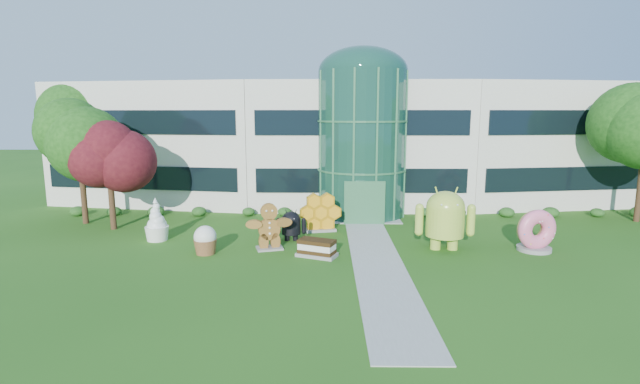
# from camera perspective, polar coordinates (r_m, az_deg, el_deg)

# --- Properties ---
(ground) EXTENTS (140.00, 140.00, 0.00)m
(ground) POSITION_cam_1_polar(r_m,az_deg,el_deg) (21.35, 7.44, -9.65)
(ground) COLOR #215114
(ground) RESTS_ON ground
(building) EXTENTS (46.00, 15.00, 9.30)m
(building) POSITION_cam_1_polar(r_m,az_deg,el_deg) (38.16, 4.46, 6.07)
(building) COLOR beige
(building) RESTS_ON ground
(atrium) EXTENTS (6.00, 6.00, 9.80)m
(atrium) POSITION_cam_1_polar(r_m,az_deg,el_deg) (32.17, 5.16, 5.83)
(atrium) COLOR #194738
(atrium) RESTS_ON ground
(walkway) EXTENTS (2.40, 20.00, 0.04)m
(walkway) POSITION_cam_1_polar(r_m,az_deg,el_deg) (23.22, 6.87, -7.97)
(walkway) COLOR #9E9E93
(walkway) RESTS_ON ground
(tree_red) EXTENTS (4.00, 4.00, 6.00)m
(tree_red) POSITION_cam_1_polar(r_m,az_deg,el_deg) (30.70, -24.40, 1.26)
(tree_red) COLOR #3F0C14
(tree_red) RESTS_ON ground
(trees_backdrop) EXTENTS (52.00, 8.00, 8.40)m
(trees_backdrop) POSITION_cam_1_polar(r_m,az_deg,el_deg) (33.21, 5.01, 4.75)
(trees_backdrop) COLOR #154110
(trees_backdrop) RESTS_ON ground
(android_green) EXTENTS (3.30, 2.29, 3.63)m
(android_green) POSITION_cam_1_polar(r_m,az_deg,el_deg) (24.85, 15.15, -2.79)
(android_green) COLOR #A9C740
(android_green) RESTS_ON ground
(android_black) EXTENTS (1.72, 1.16, 1.94)m
(android_black) POSITION_cam_1_polar(r_m,az_deg,el_deg) (25.86, -3.57, -3.90)
(android_black) COLOR black
(android_black) RESTS_ON ground
(donut) EXTENTS (2.28, 1.41, 2.21)m
(donut) POSITION_cam_1_polar(r_m,az_deg,el_deg) (26.37, 24.99, -4.24)
(donut) COLOR #E25584
(donut) RESTS_ON ground
(gingerbread) EXTENTS (2.86, 1.74, 2.48)m
(gingerbread) POSITION_cam_1_polar(r_m,az_deg,el_deg) (24.28, -6.28, -4.20)
(gingerbread) COLOR brown
(gingerbread) RESTS_ON ground
(ice_cream_sandwich) EXTENTS (2.19, 1.65, 0.87)m
(ice_cream_sandwich) POSITION_cam_1_polar(r_m,az_deg,el_deg) (23.12, -0.40, -6.90)
(ice_cream_sandwich) COLOR black
(ice_cream_sandwich) RESTS_ON ground
(honeycomb) EXTENTS (2.81, 1.50, 2.10)m
(honeycomb) POSITION_cam_1_polar(r_m,az_deg,el_deg) (27.86, 0.06, -2.73)
(honeycomb) COLOR #F3A118
(honeycomb) RESTS_ON ground
(froyo) EXTENTS (1.69, 1.69, 2.39)m
(froyo) POSITION_cam_1_polar(r_m,az_deg,el_deg) (27.38, -19.50, -3.20)
(froyo) COLOR white
(froyo) RESTS_ON ground
(cupcake) EXTENTS (1.54, 1.54, 1.46)m
(cupcake) POSITION_cam_1_polar(r_m,az_deg,el_deg) (24.18, -13.94, -5.72)
(cupcake) COLOR white
(cupcake) RESTS_ON ground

